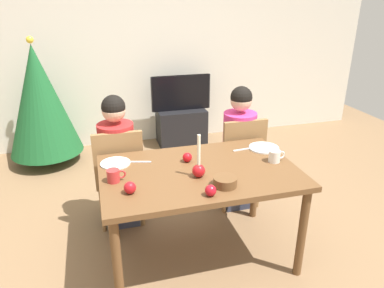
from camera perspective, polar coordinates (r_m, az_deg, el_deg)
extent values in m
plane|color=brown|center=(2.99, 1.07, -17.04)|extent=(7.68, 7.68, 0.00)
cube|color=beige|center=(4.89, -7.81, 15.23)|extent=(6.40, 0.10, 2.60)
cube|color=brown|center=(2.59, 1.19, -4.50)|extent=(1.40, 0.90, 0.04)
cylinder|color=brown|center=(2.39, -11.68, -18.52)|extent=(0.06, 0.06, 0.71)
cylinder|color=brown|center=(2.72, 16.98, -13.33)|extent=(0.06, 0.06, 0.71)
cylinder|color=brown|center=(3.03, -12.90, -8.95)|extent=(0.06, 0.06, 0.71)
cylinder|color=brown|center=(3.30, 9.94, -5.91)|extent=(0.06, 0.06, 0.71)
cube|color=olive|center=(3.26, -11.45, -4.93)|extent=(0.40, 0.40, 0.04)
cube|color=olive|center=(2.99, -11.51, -2.30)|extent=(0.40, 0.04, 0.45)
cylinder|color=olive|center=(3.52, -8.64, -6.64)|extent=(0.04, 0.04, 0.41)
cylinder|color=olive|center=(3.51, -14.19, -7.23)|extent=(0.04, 0.04, 0.41)
cylinder|color=olive|center=(3.23, -7.84, -9.49)|extent=(0.04, 0.04, 0.41)
cylinder|color=olive|center=(3.22, -13.93, -10.17)|extent=(0.04, 0.04, 0.41)
cube|color=olive|center=(3.48, 6.93, -2.74)|extent=(0.40, 0.40, 0.04)
cube|color=olive|center=(3.23, 8.32, -0.12)|extent=(0.40, 0.04, 0.45)
cylinder|color=olive|center=(3.78, 8.20, -4.46)|extent=(0.04, 0.04, 0.41)
cylinder|color=olive|center=(3.67, 3.30, -5.14)|extent=(0.04, 0.04, 0.41)
cylinder|color=olive|center=(3.51, 10.39, -6.86)|extent=(0.04, 0.04, 0.41)
cylinder|color=olive|center=(3.39, 5.14, -7.71)|extent=(0.04, 0.04, 0.41)
cube|color=#33384C|center=(3.31, -11.10, -8.47)|extent=(0.28, 0.28, 0.45)
cylinder|color=#AD2323|center=(3.10, -11.74, -1.07)|extent=(0.30, 0.30, 0.48)
sphere|color=tan|center=(2.98, -12.27, 5.20)|extent=(0.19, 0.19, 0.19)
sphere|color=black|center=(2.97, -12.32, 5.75)|extent=(0.19, 0.19, 0.19)
cube|color=#33384C|center=(3.53, 7.08, -6.08)|extent=(0.28, 0.28, 0.45)
cylinder|color=#D1337A|center=(3.34, 7.46, 0.95)|extent=(0.30, 0.30, 0.48)
sphere|color=tan|center=(3.22, 7.77, 6.82)|extent=(0.19, 0.19, 0.19)
sphere|color=black|center=(3.21, 7.80, 7.34)|extent=(0.19, 0.19, 0.19)
cube|color=black|center=(4.93, -1.69, 2.79)|extent=(0.64, 0.40, 0.48)
cube|color=black|center=(4.79, -1.76, 8.09)|extent=(0.79, 0.04, 0.46)
cube|color=black|center=(4.79, -1.75, 8.08)|extent=(0.76, 0.05, 0.46)
cylinder|color=brown|center=(4.77, -21.62, -1.79)|extent=(0.08, 0.08, 0.14)
cone|color=#195628|center=(4.54, -22.89, 6.37)|extent=(0.84, 0.84, 1.27)
sphere|color=yellow|center=(4.42, -24.24, 14.79)|extent=(0.08, 0.08, 0.08)
sphere|color=red|center=(2.47, 1.06, -4.25)|extent=(0.09, 0.09, 0.09)
cylinder|color=#EFE5C6|center=(2.40, 1.09, -0.96)|extent=(0.02, 0.02, 0.22)
cylinder|color=white|center=(2.72, -12.00, -2.99)|extent=(0.22, 0.22, 0.01)
cylinder|color=silver|center=(2.99, 11.27, -0.59)|extent=(0.24, 0.24, 0.01)
cylinder|color=#B72D2D|center=(2.46, -12.34, -4.93)|extent=(0.08, 0.08, 0.09)
torus|color=#B72D2D|center=(2.46, -11.09, -4.70)|extent=(0.06, 0.01, 0.06)
cylinder|color=silver|center=(2.75, 12.88, -1.89)|extent=(0.09, 0.09, 0.09)
torus|color=silver|center=(2.78, 13.90, -1.67)|extent=(0.06, 0.01, 0.06)
cube|color=silver|center=(2.72, -8.36, -2.81)|extent=(0.18, 0.06, 0.01)
cube|color=silver|center=(2.93, 8.11, -0.84)|extent=(0.18, 0.03, 0.01)
cylinder|color=brown|center=(2.37, 5.24, -5.93)|extent=(0.16, 0.16, 0.06)
sphere|color=red|center=(2.69, -0.75, -2.11)|extent=(0.07, 0.07, 0.07)
sphere|color=#B6111E|center=(2.25, 2.96, -7.34)|extent=(0.07, 0.07, 0.07)
sphere|color=red|center=(2.31, -9.77, -6.81)|extent=(0.08, 0.08, 0.08)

